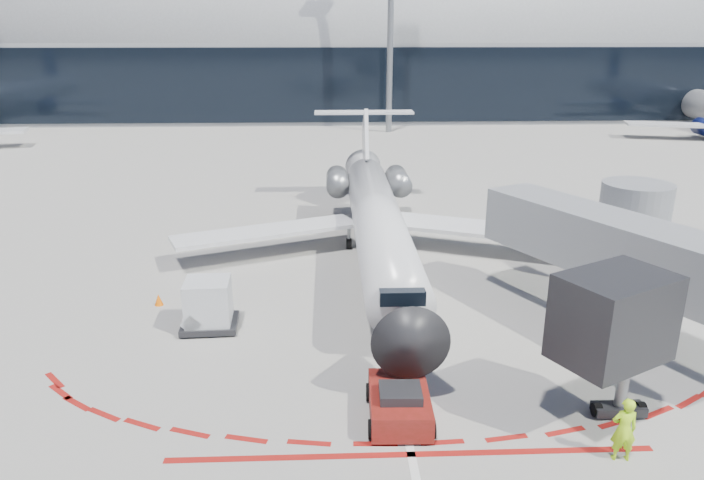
{
  "coord_description": "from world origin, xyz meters",
  "views": [
    {
      "loc": [
        -2.28,
        -26.42,
        11.5
      ],
      "look_at": [
        -1.17,
        1.81,
        2.02
      ],
      "focal_mm": 32.0,
      "sensor_mm": 36.0,
      "label": 1
    }
  ],
  "objects_px": {
    "pushback_tug": "(399,403)",
    "regional_jet": "(376,216)",
    "ramp_worker": "(624,429)",
    "uld_container": "(209,305)"
  },
  "relations": [
    {
      "from": "regional_jet",
      "to": "pushback_tug",
      "type": "distance_m",
      "value": 14.89
    },
    {
      "from": "regional_jet",
      "to": "pushback_tug",
      "type": "bearing_deg",
      "value": -91.56
    },
    {
      "from": "ramp_worker",
      "to": "uld_container",
      "type": "xyz_separation_m",
      "value": [
        -12.99,
        8.71,
        0.05
      ]
    },
    {
      "from": "ramp_worker",
      "to": "uld_container",
      "type": "bearing_deg",
      "value": -30.31
    },
    {
      "from": "pushback_tug",
      "to": "uld_container",
      "type": "xyz_separation_m",
      "value": [
        -6.98,
        6.51,
        0.49
      ]
    },
    {
      "from": "pushback_tug",
      "to": "regional_jet",
      "type": "bearing_deg",
      "value": 90.2
    },
    {
      "from": "regional_jet",
      "to": "ramp_worker",
      "type": "relative_size",
      "value": 13.67
    },
    {
      "from": "regional_jet",
      "to": "ramp_worker",
      "type": "distance_m",
      "value": 17.94
    },
    {
      "from": "regional_jet",
      "to": "ramp_worker",
      "type": "bearing_deg",
      "value": -71.74
    },
    {
      "from": "regional_jet",
      "to": "pushback_tug",
      "type": "xyz_separation_m",
      "value": [
        -0.4,
        -14.79,
        -1.7
      ]
    }
  ]
}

